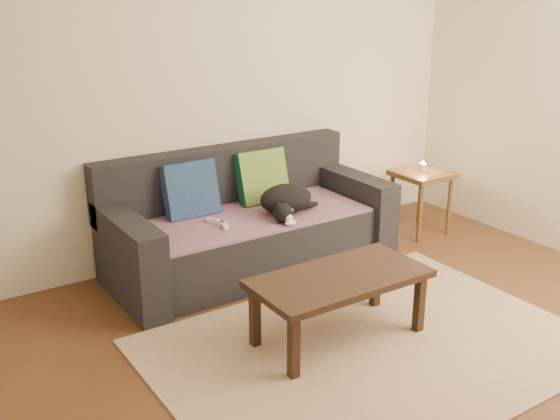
{
  "coord_description": "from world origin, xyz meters",
  "views": [
    {
      "loc": [
        -2.31,
        -2.39,
        2.04
      ],
      "look_at": [
        0.05,
        1.2,
        0.55
      ],
      "focal_mm": 42.0,
      "sensor_mm": 36.0,
      "label": 1
    }
  ],
  "objects_px": {
    "wii_remote_b": "(225,225)",
    "side_table": "(422,182)",
    "sofa": "(247,228)",
    "cat": "(286,200)",
    "coffee_table": "(340,283)",
    "wii_remote_a": "(216,221)"
  },
  "relations": [
    {
      "from": "cat",
      "to": "side_table",
      "type": "relative_size",
      "value": 0.93
    },
    {
      "from": "cat",
      "to": "side_table",
      "type": "xyz_separation_m",
      "value": [
        1.39,
        0.01,
        -0.1
      ]
    },
    {
      "from": "wii_remote_a",
      "to": "coffee_table",
      "type": "relative_size",
      "value": 0.14
    },
    {
      "from": "sofa",
      "to": "coffee_table",
      "type": "xyz_separation_m",
      "value": [
        -0.09,
        -1.23,
        0.06
      ]
    },
    {
      "from": "cat",
      "to": "coffee_table",
      "type": "bearing_deg",
      "value": -123.18
    },
    {
      "from": "coffee_table",
      "to": "wii_remote_b",
      "type": "bearing_deg",
      "value": 101.11
    },
    {
      "from": "sofa",
      "to": "side_table",
      "type": "bearing_deg",
      "value": -6.38
    },
    {
      "from": "wii_remote_a",
      "to": "wii_remote_b",
      "type": "height_order",
      "value": "same"
    },
    {
      "from": "cat",
      "to": "wii_remote_b",
      "type": "bearing_deg",
      "value": 164.23
    },
    {
      "from": "cat",
      "to": "wii_remote_a",
      "type": "xyz_separation_m",
      "value": [
        -0.53,
        0.09,
        -0.09
      ]
    },
    {
      "from": "sofa",
      "to": "wii_remote_b",
      "type": "xyz_separation_m",
      "value": [
        -0.3,
        -0.2,
        0.15
      ]
    },
    {
      "from": "cat",
      "to": "wii_remote_b",
      "type": "height_order",
      "value": "cat"
    },
    {
      "from": "sofa",
      "to": "cat",
      "type": "height_order",
      "value": "sofa"
    },
    {
      "from": "wii_remote_b",
      "to": "side_table",
      "type": "bearing_deg",
      "value": -72.34
    },
    {
      "from": "sofa",
      "to": "wii_remote_a",
      "type": "height_order",
      "value": "sofa"
    },
    {
      "from": "side_table",
      "to": "wii_remote_b",
      "type": "bearing_deg",
      "value": -179.41
    },
    {
      "from": "wii_remote_b",
      "to": "side_table",
      "type": "relative_size",
      "value": 0.28
    },
    {
      "from": "cat",
      "to": "side_table",
      "type": "distance_m",
      "value": 1.4
    },
    {
      "from": "sofa",
      "to": "wii_remote_b",
      "type": "bearing_deg",
      "value": -145.97
    },
    {
      "from": "side_table",
      "to": "coffee_table",
      "type": "distance_m",
      "value": 2.01
    },
    {
      "from": "wii_remote_b",
      "to": "sofa",
      "type": "bearing_deg",
      "value": -38.9
    },
    {
      "from": "sofa",
      "to": "coffee_table",
      "type": "distance_m",
      "value": 1.24
    }
  ]
}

